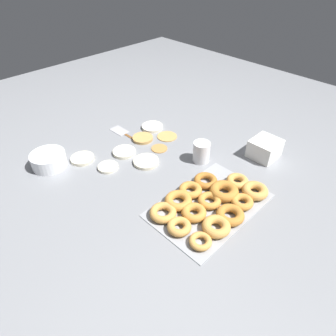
{
  "coord_description": "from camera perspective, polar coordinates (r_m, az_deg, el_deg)",
  "views": [
    {
      "loc": [
        -0.73,
        -0.84,
        0.84
      ],
      "look_at": [
        -0.02,
        -0.12,
        0.04
      ],
      "focal_mm": 32.0,
      "sensor_mm": 36.0,
      "label": 1
    }
  ],
  "objects": [
    {
      "name": "container_stack",
      "position": [
        1.48,
        17.95,
        3.56
      ],
      "size": [
        0.13,
        0.12,
        0.09
      ],
      "color": "white",
      "rests_on": "ground_plane"
    },
    {
      "name": "pancake_3",
      "position": [
        1.46,
        -8.34,
        3.04
      ],
      "size": [
        0.11,
        0.11,
        0.02
      ],
      "primitive_type": "cylinder",
      "color": "silver",
      "rests_on": "ground_plane"
    },
    {
      "name": "pancake_0",
      "position": [
        1.65,
        -3.0,
        7.82
      ],
      "size": [
        0.11,
        0.11,
        0.02
      ],
      "primitive_type": "cylinder",
      "color": "silver",
      "rests_on": "ground_plane"
    },
    {
      "name": "pancake_1",
      "position": [
        1.46,
        -15.96,
        1.74
      ],
      "size": [
        0.11,
        0.11,
        0.02
      ],
      "primitive_type": "cylinder",
      "color": "beige",
      "rests_on": "ground_plane"
    },
    {
      "name": "paper_cup",
      "position": [
        1.39,
        6.38,
        3.06
      ],
      "size": [
        0.08,
        0.08,
        0.1
      ],
      "color": "white",
      "rests_on": "ground_plane"
    },
    {
      "name": "batter_bowl",
      "position": [
        1.46,
        -21.78,
        1.44
      ],
      "size": [
        0.16,
        0.16,
        0.07
      ],
      "color": "white",
      "rests_on": "ground_plane"
    },
    {
      "name": "pancake_6",
      "position": [
        1.39,
        -4.18,
        1.22
      ],
      "size": [
        0.12,
        0.12,
        0.01
      ],
      "primitive_type": "cylinder",
      "color": "beige",
      "rests_on": "ground_plane"
    },
    {
      "name": "pancake_4",
      "position": [
        1.56,
        -4.84,
        5.68
      ],
      "size": [
        0.11,
        0.11,
        0.01
      ],
      "primitive_type": "cylinder",
      "color": "tan",
      "rests_on": "ground_plane"
    },
    {
      "name": "pancake_7",
      "position": [
        1.57,
        -0.17,
        6.11
      ],
      "size": [
        0.1,
        0.1,
        0.01
      ],
      "primitive_type": "cylinder",
      "color": "tan",
      "rests_on": "ground_plane"
    },
    {
      "name": "pancake_2",
      "position": [
        1.38,
        -11.34,
        0.19
      ],
      "size": [
        0.09,
        0.09,
        0.01
      ],
      "primitive_type": "cylinder",
      "color": "silver",
      "rests_on": "ground_plane"
    },
    {
      "name": "spatula",
      "position": [
        1.63,
        -8.72,
        6.76
      ],
      "size": [
        0.06,
        0.23,
        0.01
      ],
      "rotation": [
        0.0,
        0.0,
        1.58
      ],
      "color": "brown",
      "rests_on": "ground_plane"
    },
    {
      "name": "ground_plane",
      "position": [
        1.4,
        -3.08,
        1.19
      ],
      "size": [
        3.0,
        3.0,
        0.0
      ],
      "primitive_type": "plane",
      "color": "gray"
    },
    {
      "name": "pancake_5",
      "position": [
        1.48,
        -1.67,
        3.81
      ],
      "size": [
        0.08,
        0.08,
        0.01
      ],
      "primitive_type": "cylinder",
      "color": "#B27F42",
      "rests_on": "ground_plane"
    },
    {
      "name": "donut_tray",
      "position": [
        1.18,
        8.14,
        -6.56
      ],
      "size": [
        0.47,
        0.31,
        0.04
      ],
      "color": "#93969B",
      "rests_on": "ground_plane"
    }
  ]
}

